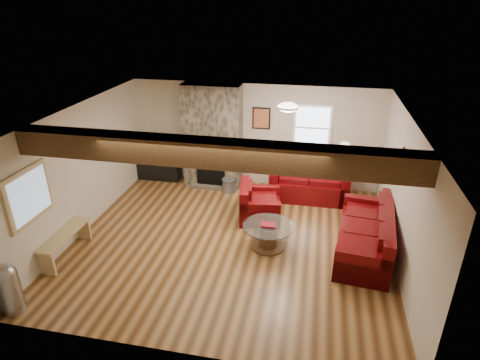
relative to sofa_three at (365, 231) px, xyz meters
The scene contains 18 objects.
room 2.62m from the sofa_three, behind, with size 8.00×8.00×8.00m.
oak_beam 3.43m from the sofa_three, 150.14° to the right, with size 6.00×0.36×0.38m, color black.
chimney_breast 4.26m from the sofa_three, 146.34° to the left, with size 1.40×0.67×2.50m.
back_window 3.00m from the sofa_three, 114.02° to the left, with size 0.90×0.08×1.10m, color white, non-canonical shape.
hatch_window 5.78m from the sofa_three, 162.90° to the right, with size 0.08×1.00×0.90m, color tan, non-canonical shape.
ceiling_dome 2.66m from the sofa_three, 155.32° to the left, with size 0.40×0.40×0.18m, color white, non-canonical shape.
artwork_back 3.67m from the sofa_three, 132.58° to the left, with size 0.42×0.06×0.52m, color black, non-canonical shape.
artwork_right 1.42m from the sofa_three, 14.71° to the left, with size 0.06×0.55×0.42m, color black, non-canonical shape.
sofa_three is the anchor object (origin of this frame).
loveseat 2.33m from the sofa_three, 117.99° to the left, with size 1.79×1.03×0.95m, color #420408, non-canonical shape.
armchair_red 2.24m from the sofa_three, 157.94° to the left, with size 0.95×0.84×0.77m, color #420408, non-canonical shape.
coffee_table 1.78m from the sofa_three, behind, with size 0.96×0.96×0.50m.
tv_cabinet 5.47m from the sofa_three, 154.46° to the left, with size 1.07×0.43×0.53m, color black.
television 5.48m from the sofa_three, 154.46° to the left, with size 0.87×0.11×0.50m, color black.
floor_lamp 1.99m from the sofa_three, 102.89° to the left, with size 0.38×0.38×1.49m.
pine_bench 5.45m from the sofa_three, 167.06° to the right, with size 0.29×1.24×0.47m, color tan, non-canonical shape.
pedal_bin 5.93m from the sofa_three, 153.43° to the right, with size 0.33×0.33×0.83m, color #96969B, non-canonical shape.
coal_bucket 3.60m from the sofa_three, 147.04° to the left, with size 0.35×0.35×0.33m, color slate, non-canonical shape.
Camera 1 is at (1.46, -6.41, 4.37)m, focal length 30.00 mm.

